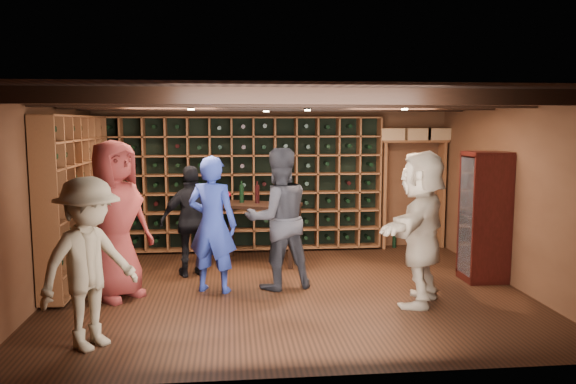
{
  "coord_description": "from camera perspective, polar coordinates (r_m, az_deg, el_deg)",
  "views": [
    {
      "loc": [
        -0.72,
        -7.04,
        2.17
      ],
      "look_at": [
        0.02,
        0.2,
        1.27
      ],
      "focal_mm": 35.0,
      "sensor_mm": 36.0,
      "label": 1
    }
  ],
  "objects": [
    {
      "name": "guest_woman_black",
      "position": [
        8.03,
        -9.65,
        -2.93
      ],
      "size": [
        0.99,
        0.62,
        1.57
      ],
      "primitive_type": "imported",
      "rotation": [
        0.0,
        0.0,
        3.41
      ],
      "color": "black",
      "rests_on": "ground"
    },
    {
      "name": "wine_rack_left",
      "position": [
        8.21,
        -20.68,
        -0.51
      ],
      "size": [
        0.3,
        2.65,
        2.2
      ],
      "color": "brown",
      "rests_on": "ground"
    },
    {
      "name": "guest_red_floral",
      "position": [
        7.2,
        -17.14,
        -2.74
      ],
      "size": [
        1.1,
        1.13,
        1.96
      ],
      "primitive_type": "imported",
      "rotation": [
        0.0,
        0.0,
        0.85
      ],
      "color": "maroon",
      "rests_on": "ground"
    },
    {
      "name": "guest_beige",
      "position": [
        6.88,
        13.39,
        -3.55
      ],
      "size": [
        1.38,
        1.74,
        1.85
      ],
      "primitive_type": "imported",
      "rotation": [
        0.0,
        0.0,
        4.14
      ],
      "color": "tan",
      "rests_on": "ground"
    },
    {
      "name": "wine_rack_back",
      "position": [
        9.43,
        -4.61,
        0.85
      ],
      "size": [
        4.65,
        0.3,
        2.2
      ],
      "color": "brown",
      "rests_on": "ground"
    },
    {
      "name": "display_cabinet",
      "position": [
        8.12,
        19.31,
        -2.63
      ],
      "size": [
        0.55,
        0.5,
        1.75
      ],
      "color": "#330C0A",
      "rests_on": "ground"
    },
    {
      "name": "room_shell",
      "position": [
        7.13,
        -0.02,
        9.09
      ],
      "size": [
        6.0,
        6.0,
        6.0
      ],
      "color": "brown",
      "rests_on": "ground"
    },
    {
      "name": "ground",
      "position": [
        7.4,
        0.02,
        -9.96
      ],
      "size": [
        6.0,
        6.0,
        0.0
      ],
      "primitive_type": "plane",
      "color": "black",
      "rests_on": "ground"
    },
    {
      "name": "tasting_table",
      "position": [
        8.66,
        -2.94,
        -1.94
      ],
      "size": [
        1.36,
        1.01,
        1.21
      ],
      "rotation": [
        0.0,
        0.0,
        -0.36
      ],
      "color": "black",
      "rests_on": "ground"
    },
    {
      "name": "man_grey_suit",
      "position": [
        7.32,
        -0.99,
        -2.73
      ],
      "size": [
        1.04,
        0.9,
        1.84
      ],
      "primitive_type": "imported",
      "rotation": [
        0.0,
        0.0,
        3.4
      ],
      "color": "black",
      "rests_on": "ground"
    },
    {
      "name": "man_blue_shirt",
      "position": [
        7.23,
        -7.69,
        -3.28
      ],
      "size": [
        0.74,
        0.61,
        1.76
      ],
      "primitive_type": "imported",
      "rotation": [
        0.0,
        0.0,
        2.81
      ],
      "color": "navy",
      "rests_on": "ground"
    },
    {
      "name": "guest_khaki",
      "position": [
        5.73,
        -19.57,
        -6.86
      ],
      "size": [
        1.16,
        1.22,
        1.66
      ],
      "primitive_type": "imported",
      "rotation": [
        0.0,
        0.0,
        0.88
      ],
      "color": "gray",
      "rests_on": "ground"
    },
    {
      "name": "crate_shelf",
      "position": [
        9.89,
        12.66,
        3.43
      ],
      "size": [
        1.2,
        0.32,
        2.07
      ],
      "color": "brown",
      "rests_on": "ground"
    }
  ]
}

